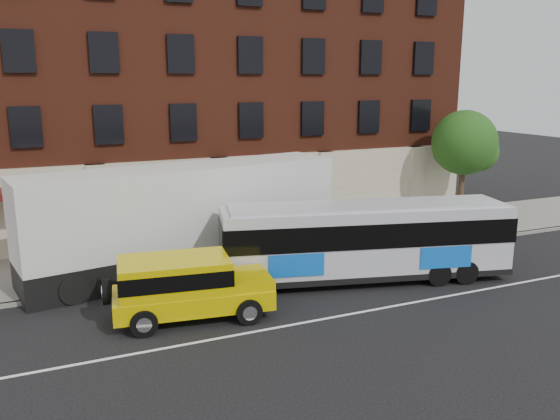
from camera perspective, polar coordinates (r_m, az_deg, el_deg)
name	(u,v)px	position (r m, az deg, el deg)	size (l,w,h in m)	color
ground	(330,325)	(19.48, 5.03, -11.34)	(120.00, 120.00, 0.00)	black
sidewalk	(240,250)	(27.19, -4.06, -4.04)	(60.00, 6.00, 0.15)	gray
kerb	(263,269)	(24.51, -1.69, -5.92)	(60.00, 0.25, 0.15)	gray
lane_line	(323,319)	(19.88, 4.33, -10.79)	(60.00, 0.12, 0.01)	white
building	(191,87)	(33.59, -8.91, 12.07)	(30.00, 12.10, 15.00)	#5A2415
sign_pole	(46,262)	(22.66, -22.32, -4.85)	(0.30, 0.20, 2.50)	slate
street_tree	(465,145)	(33.61, 17.96, 6.17)	(3.60, 3.60, 6.20)	#34221A
city_bus	(366,239)	(23.16, 8.58, -2.84)	(11.85, 5.19, 3.18)	silver
yellow_suv	(185,284)	(19.73, -9.47, -7.29)	(5.75, 3.02, 2.15)	#D2BB00
shipping_container	(186,219)	(24.42, -9.38, -0.93)	(13.71, 5.03, 4.48)	black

